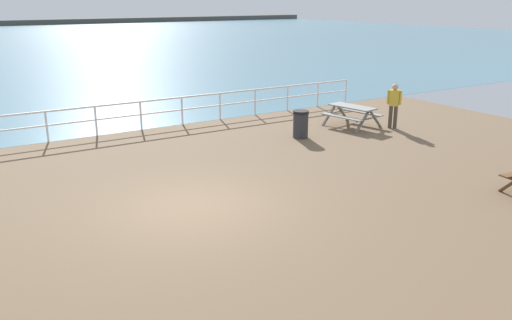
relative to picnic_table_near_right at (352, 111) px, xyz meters
The scene contains 5 objects.
ground_plane 9.54m from the picnic_table_near_right, 154.58° to the right, with size 30.00×24.00×0.20m, color brown.
seaward_railing 9.35m from the picnic_table_near_right, 156.90° to the left, with size 23.07×0.07×1.08m.
picnic_table_near_right is the anchor object (origin of this frame).
visitor 1.54m from the picnic_table_near_right, 44.15° to the right, with size 0.38×0.44×1.66m.
litter_bin 2.68m from the picnic_table_near_right, behind, with size 0.55×0.55×0.95m.
Camera 1 is at (-4.77, -10.50, 4.65)m, focal length 36.94 mm.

